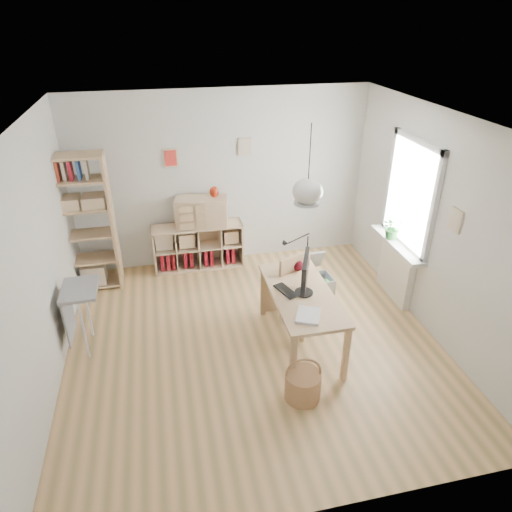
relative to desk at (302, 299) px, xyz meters
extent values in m
plane|color=tan|center=(-0.55, 0.15, -0.66)|extent=(4.50, 4.50, 0.00)
plane|color=silver|center=(-0.55, 2.40, 0.69)|extent=(4.50, 0.00, 4.50)
plane|color=silver|center=(-0.55, -2.10, 0.69)|extent=(4.50, 0.00, 4.50)
plane|color=silver|center=(-2.80, 0.15, 0.69)|extent=(0.00, 4.50, 4.50)
plane|color=silver|center=(1.70, 0.15, 0.69)|extent=(0.00, 4.50, 4.50)
plane|color=white|center=(-0.55, 0.15, 2.04)|extent=(4.50, 4.50, 0.00)
cylinder|color=black|center=(0.00, 0.00, 1.70)|extent=(0.01, 0.01, 0.68)
ellipsoid|color=white|center=(0.00, 0.00, 1.34)|extent=(0.32, 0.32, 0.27)
cube|color=white|center=(1.69, 0.75, 0.89)|extent=(0.03, 1.00, 1.30)
cube|color=white|center=(1.66, 0.21, 0.89)|extent=(0.06, 0.08, 1.46)
cube|color=white|center=(1.66, 1.29, 0.89)|extent=(0.06, 0.08, 1.46)
cube|color=white|center=(1.66, 0.75, 1.58)|extent=(0.06, 1.16, 0.08)
cube|color=white|center=(1.66, 0.75, 0.20)|extent=(0.06, 1.16, 0.08)
cube|color=white|center=(1.64, 0.75, -0.26)|extent=(0.10, 0.80, 0.80)
cube|color=white|center=(1.59, 0.75, 0.17)|extent=(0.22, 1.20, 0.06)
cube|color=tan|center=(0.00, 0.00, 0.07)|extent=(0.70, 1.50, 0.04)
cube|color=tan|center=(-0.30, -0.70, -0.30)|extent=(0.06, 0.06, 0.71)
cube|color=tan|center=(-0.30, 0.70, -0.30)|extent=(0.06, 0.06, 0.71)
cube|color=tan|center=(0.30, -0.70, -0.30)|extent=(0.06, 0.06, 0.71)
cube|color=tan|center=(0.30, 0.70, -0.30)|extent=(0.06, 0.06, 0.71)
cube|color=beige|center=(-1.00, 2.19, -0.64)|extent=(1.40, 0.38, 0.03)
cube|color=beige|center=(-1.00, 2.19, 0.05)|extent=(1.40, 0.38, 0.03)
cube|color=beige|center=(-1.69, 2.19, -0.30)|extent=(0.03, 0.38, 0.72)
cube|color=beige|center=(-0.32, 2.19, -0.30)|extent=(0.03, 0.38, 0.72)
cube|color=beige|center=(-1.00, 2.37, -0.30)|extent=(1.40, 0.02, 0.72)
cube|color=maroon|center=(-1.58, 2.21, -0.47)|extent=(0.06, 0.26, 0.30)
cube|color=maroon|center=(-1.49, 2.21, -0.47)|extent=(0.05, 0.26, 0.30)
cube|color=maroon|center=(-1.41, 2.21, -0.47)|extent=(0.05, 0.26, 0.30)
cube|color=maroon|center=(-1.22, 2.21, -0.47)|extent=(0.05, 0.26, 0.30)
cube|color=maroon|center=(-1.13, 2.21, -0.47)|extent=(0.05, 0.26, 0.30)
cube|color=maroon|center=(-0.90, 2.21, -0.47)|extent=(0.06, 0.26, 0.30)
cube|color=maroon|center=(-0.81, 2.21, -0.47)|extent=(0.06, 0.26, 0.30)
cube|color=maroon|center=(-0.55, 2.21, -0.47)|extent=(0.06, 0.26, 0.30)
cube|color=maroon|center=(-0.46, 2.21, -0.47)|extent=(0.05, 0.26, 0.30)
cube|color=tan|center=(-2.96, 1.95, 0.34)|extent=(0.04, 0.38, 2.00)
cube|color=tan|center=(-2.20, 1.95, 0.34)|extent=(0.04, 0.38, 2.00)
cube|color=tan|center=(-2.58, 1.95, -0.61)|extent=(0.76, 0.38, 0.03)
cube|color=tan|center=(-2.58, 1.95, -0.21)|extent=(0.76, 0.38, 0.03)
cube|color=tan|center=(-2.58, 1.95, 0.19)|extent=(0.76, 0.38, 0.03)
cube|color=tan|center=(-2.58, 1.95, 0.59)|extent=(0.76, 0.38, 0.03)
cube|color=tan|center=(-2.58, 1.95, 0.99)|extent=(0.76, 0.38, 0.03)
cube|color=tan|center=(-2.58, 1.95, 1.32)|extent=(0.76, 0.38, 0.03)
cube|color=#2B529F|center=(-2.86, 1.95, 1.14)|extent=(0.04, 0.18, 0.26)
cube|color=maroon|center=(-2.78, 1.95, 1.14)|extent=(0.04, 0.18, 0.26)
cube|color=beige|center=(-2.70, 1.95, 1.14)|extent=(0.04, 0.18, 0.26)
cube|color=maroon|center=(-2.62, 1.95, 1.14)|extent=(0.04, 0.18, 0.26)
cube|color=#2B529F|center=(-2.52, 1.95, 1.14)|extent=(0.04, 0.18, 0.26)
cube|color=beige|center=(-2.42, 1.95, 1.14)|extent=(0.04, 0.18, 0.26)
cube|color=gray|center=(-2.52, 0.50, 0.17)|extent=(0.40, 0.55, 0.04)
cylinder|color=white|center=(-2.52, 0.28, -0.25)|extent=(0.03, 0.03, 0.82)
cylinder|color=white|center=(-2.52, 0.72, -0.25)|extent=(0.03, 0.03, 0.82)
cube|color=gray|center=(-2.70, 0.50, -0.16)|extent=(0.02, 0.50, 0.62)
cube|color=gray|center=(0.15, 0.30, -0.15)|extent=(0.63, 0.63, 0.07)
cube|color=tan|center=(0.04, 0.03, -0.42)|extent=(0.05, 0.05, 0.47)
cube|color=tan|center=(-0.12, 0.41, -0.42)|extent=(0.05, 0.05, 0.47)
cube|color=tan|center=(0.42, 0.20, -0.42)|extent=(0.05, 0.05, 0.47)
cube|color=tan|center=(0.25, 0.57, -0.42)|extent=(0.05, 0.05, 0.47)
cube|color=tan|center=(0.06, 0.50, 0.10)|extent=(0.45, 0.23, 0.43)
cylinder|color=#996C45|center=(-0.23, -0.86, -0.50)|extent=(0.38, 0.38, 0.31)
torus|color=#996C45|center=(-0.23, -0.86, -0.32)|extent=(0.39, 0.07, 0.39)
cube|color=beige|center=(0.55, 1.04, -0.65)|extent=(0.53, 0.38, 0.02)
cube|color=beige|center=(0.31, 1.03, -0.53)|extent=(0.04, 0.35, 0.26)
cube|color=beige|center=(0.79, 1.06, -0.53)|extent=(0.04, 0.35, 0.26)
cube|color=beige|center=(0.56, 0.88, -0.53)|extent=(0.50, 0.05, 0.26)
cube|color=beige|center=(0.54, 1.21, -0.53)|extent=(0.50, 0.05, 0.26)
cube|color=beige|center=(0.53, 1.36, -0.28)|extent=(0.51, 0.20, 0.32)
sphere|color=gold|center=(0.43, 0.98, -0.47)|extent=(0.11, 0.11, 0.11)
sphere|color=blue|center=(0.63, 1.09, -0.47)|extent=(0.11, 0.11, 0.11)
sphere|color=#C06118|center=(0.53, 1.03, -0.47)|extent=(0.11, 0.11, 0.11)
sphere|color=#2E7E2D|center=(0.69, 0.98, -0.47)|extent=(0.11, 0.11, 0.11)
cylinder|color=black|center=(0.02, -0.01, 0.10)|extent=(0.21, 0.21, 0.02)
cylinder|color=black|center=(0.02, -0.01, 0.16)|extent=(0.05, 0.05, 0.10)
cube|color=black|center=(0.02, -0.01, 0.39)|extent=(0.25, 0.52, 0.35)
cube|color=black|center=(-0.18, 0.07, 0.10)|extent=(0.24, 0.37, 0.02)
cylinder|color=black|center=(0.27, 0.66, 0.11)|extent=(0.05, 0.05, 0.04)
cylinder|color=black|center=(0.27, 0.66, 0.29)|extent=(0.01, 0.01, 0.37)
cone|color=black|center=(-0.04, 0.58, 0.46)|extent=(0.09, 0.06, 0.09)
sphere|color=#4D0A0E|center=(0.10, 0.50, 0.16)|extent=(0.14, 0.14, 0.14)
cube|color=white|center=(-0.08, -0.46, 0.11)|extent=(0.35, 0.38, 0.03)
cube|color=beige|center=(-0.92, 2.19, 0.29)|extent=(0.83, 0.50, 0.45)
ellipsoid|color=#AE250E|center=(-0.71, 2.19, 0.59)|extent=(0.14, 0.14, 0.17)
imported|color=#246126|center=(1.57, 0.89, 0.37)|extent=(0.32, 0.28, 0.33)
camera|label=1|loc=(-1.48, -4.24, 3.02)|focal=32.00mm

